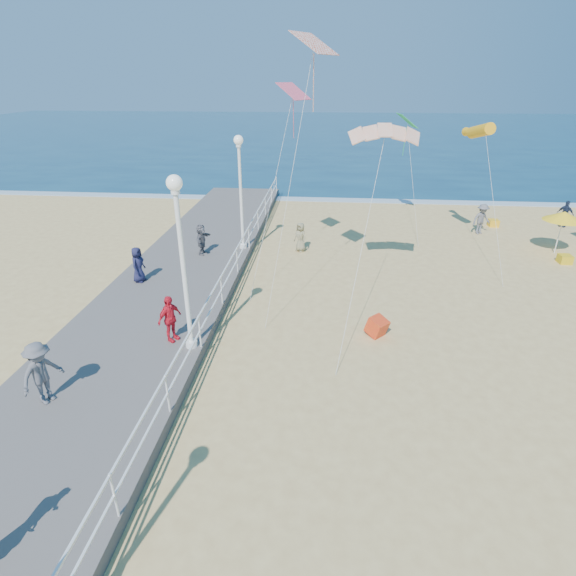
# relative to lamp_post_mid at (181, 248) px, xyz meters

# --- Properties ---
(ground) EXTENTS (160.00, 160.00, 0.00)m
(ground) POSITION_rel_lamp_post_mid_xyz_m (5.35, 0.00, -3.66)
(ground) COLOR #DCBC73
(ground) RESTS_ON ground
(ocean) EXTENTS (160.00, 90.00, 0.05)m
(ocean) POSITION_rel_lamp_post_mid_xyz_m (5.35, 65.00, -3.65)
(ocean) COLOR #0D324E
(ocean) RESTS_ON ground
(surf_line) EXTENTS (160.00, 1.20, 0.04)m
(surf_line) POSITION_rel_lamp_post_mid_xyz_m (5.35, 20.50, -3.63)
(surf_line) COLOR silver
(surf_line) RESTS_ON ground
(boardwalk) EXTENTS (5.00, 44.00, 0.40)m
(boardwalk) POSITION_rel_lamp_post_mid_xyz_m (-2.15, 0.00, -3.46)
(boardwalk) COLOR slate
(boardwalk) RESTS_ON ground
(railing) EXTENTS (0.05, 42.00, 0.55)m
(railing) POSITION_rel_lamp_post_mid_xyz_m (0.30, 0.00, -2.41)
(railing) COLOR white
(railing) RESTS_ON boardwalk
(lamp_post_mid) EXTENTS (0.44, 0.44, 5.32)m
(lamp_post_mid) POSITION_rel_lamp_post_mid_xyz_m (0.00, 0.00, 0.00)
(lamp_post_mid) COLOR white
(lamp_post_mid) RESTS_ON boardwalk
(lamp_post_far) EXTENTS (0.44, 0.44, 5.32)m
(lamp_post_far) POSITION_rel_lamp_post_mid_xyz_m (0.00, 9.00, 0.00)
(lamp_post_far) COLOR white
(lamp_post_far) RESTS_ON boardwalk
(spectator_2) EXTENTS (1.02, 1.29, 1.75)m
(spectator_2) POSITION_rel_lamp_post_mid_xyz_m (-2.96, -2.90, -2.39)
(spectator_2) COLOR #5A5A5F
(spectator_2) RESTS_ON boardwalk
(spectator_3) EXTENTS (0.77, 0.98, 1.55)m
(spectator_3) POSITION_rel_lamp_post_mid_xyz_m (-0.72, 0.31, -2.49)
(spectator_3) COLOR red
(spectator_3) RESTS_ON boardwalk
(spectator_4) EXTENTS (0.55, 0.77, 1.47)m
(spectator_4) POSITION_rel_lamp_post_mid_xyz_m (-3.52, 4.66, -2.52)
(spectator_4) COLOR #1C1D3D
(spectator_4) RESTS_ON boardwalk
(spectator_5) EXTENTS (0.59, 1.39, 1.45)m
(spectator_5) POSITION_rel_lamp_post_mid_xyz_m (-1.77, 8.01, -2.54)
(spectator_5) COLOR #5F5E63
(spectator_5) RESTS_ON boardwalk
(beach_walker_a) EXTENTS (1.26, 1.01, 1.71)m
(beach_walker_a) POSITION_rel_lamp_post_mid_xyz_m (12.69, 13.59, -2.81)
(beach_walker_a) COLOR slate
(beach_walker_a) RESTS_ON ground
(beach_walker_b) EXTENTS (0.92, 0.92, 1.56)m
(beach_walker_b) POSITION_rel_lamp_post_mid_xyz_m (17.97, 15.32, -2.88)
(beach_walker_b) COLOR #1B243B
(beach_walker_b) RESTS_ON ground
(beach_walker_c) EXTENTS (0.86, 0.82, 1.48)m
(beach_walker_c) POSITION_rel_lamp_post_mid_xyz_m (2.77, 9.89, -2.92)
(beach_walker_c) COLOR gray
(beach_walker_c) RESTS_ON ground
(box_kite) EXTENTS (0.89, 0.89, 0.74)m
(box_kite) POSITION_rel_lamp_post_mid_xyz_m (5.90, 1.82, -3.36)
(box_kite) COLOR red
(box_kite) RESTS_ON ground
(beach_umbrella) EXTENTS (1.90, 1.90, 2.14)m
(beach_umbrella) POSITION_rel_lamp_post_mid_xyz_m (15.57, 10.74, -1.75)
(beach_umbrella) COLOR white
(beach_umbrella) RESTS_ON ground
(beach_chair_left) EXTENTS (0.55, 0.55, 0.40)m
(beach_chair_left) POSITION_rel_lamp_post_mid_xyz_m (13.93, 15.11, -3.46)
(beach_chair_left) COLOR yellow
(beach_chair_left) RESTS_ON ground
(beach_chair_right) EXTENTS (0.55, 0.55, 0.40)m
(beach_chair_right) POSITION_rel_lamp_post_mid_xyz_m (15.43, 9.37, -3.46)
(beach_chair_right) COLOR gold
(beach_chair_right) RESTS_ON ground
(kite_parafoil) EXTENTS (2.56, 0.94, 0.65)m
(kite_parafoil) POSITION_rel_lamp_post_mid_xyz_m (6.01, 5.40, 2.68)
(kite_parafoil) COLOR orange
(kite_windsock) EXTENTS (1.06, 2.99, 1.15)m
(kite_windsock) POSITION_rel_lamp_post_mid_xyz_m (11.12, 11.32, 2.10)
(kite_windsock) COLOR orange
(kite_diamond_pink) EXTENTS (1.46, 1.52, 0.66)m
(kite_diamond_pink) POSITION_rel_lamp_post_mid_xyz_m (2.52, 8.29, 3.86)
(kite_diamond_pink) COLOR #DD516B
(kite_diamond_green) EXTENTS (1.14, 1.34, 0.74)m
(kite_diamond_green) POSITION_rel_lamp_post_mid_xyz_m (8.25, 15.07, 2.22)
(kite_diamond_green) COLOR green
(kite_diamond_redwhite) EXTENTS (1.62, 1.68, 0.69)m
(kite_diamond_redwhite) POSITION_rel_lamp_post_mid_xyz_m (3.47, 4.43, 5.35)
(kite_diamond_redwhite) COLOR red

